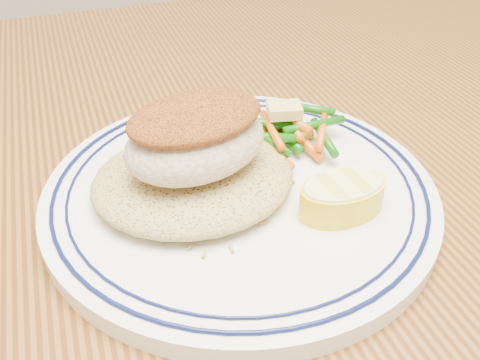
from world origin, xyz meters
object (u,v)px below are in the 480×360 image
plate (240,191)px  vegetable_pile (282,132)px  lemon_wedge (342,195)px  rice_pilaf (193,175)px  fish_fillet (196,136)px  dining_table (256,248)px

plate → vegetable_pile: 0.07m
plate → vegetable_pile: (0.05, 0.04, 0.02)m
lemon_wedge → plate: bearing=137.7°
vegetable_pile → lemon_wedge: 0.09m
rice_pilaf → lemon_wedge: size_ratio=2.24×
plate → fish_fillet: bearing=176.7°
fish_fillet → vegetable_pile: 0.10m
fish_fillet → vegetable_pile: fish_fillet is taller
rice_pilaf → vegetable_pile: 0.09m
dining_table → vegetable_pile: 0.13m
rice_pilaf → lemon_wedge: (0.09, -0.06, -0.00)m
dining_table → fish_fillet: 0.18m
fish_fillet → lemon_wedge: 0.11m
rice_pilaf → vegetable_pile: rice_pilaf is taller
vegetable_pile → lemon_wedge: bearing=-86.5°
dining_table → lemon_wedge: 0.16m
fish_fillet → vegetable_pile: bearing=25.1°
rice_pilaf → lemon_wedge: 0.11m
plate → dining_table: bearing=53.7°
dining_table → vegetable_pile: (0.02, -0.00, 0.13)m
lemon_wedge → vegetable_pile: bearing=93.5°
dining_table → fish_fillet: fish_fillet is taller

